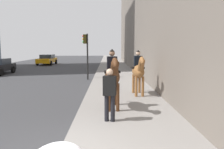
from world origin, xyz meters
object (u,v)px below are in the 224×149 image
object	(u,v)px
mounted_horse_far	(138,71)
car_near_lane	(47,59)
mounted_horse_near	(112,76)
pedestrian_greeting	(110,91)
traffic_light_near_curb	(86,49)

from	to	relation	value
mounted_horse_far	car_near_lane	size ratio (longest dim) A/B	0.49
mounted_horse_near	mounted_horse_far	size ratio (longest dim) A/B	1.03
mounted_horse_near	pedestrian_greeting	size ratio (longest dim) A/B	1.36
mounted_horse_far	pedestrian_greeting	size ratio (longest dim) A/B	1.31
mounted_horse_near	pedestrian_greeting	distance (m)	1.52
mounted_horse_near	mounted_horse_far	distance (m)	2.80
pedestrian_greeting	traffic_light_near_curb	xyz separation A→B (m)	(10.13, 1.70, 1.26)
pedestrian_greeting	traffic_light_near_curb	world-z (taller)	traffic_light_near_curb
mounted_horse_near	traffic_light_near_curb	world-z (taller)	traffic_light_near_curb
pedestrian_greeting	mounted_horse_near	bearing A→B (deg)	6.52
car_near_lane	traffic_light_near_curb	size ratio (longest dim) A/B	1.31
pedestrian_greeting	traffic_light_near_curb	size ratio (longest dim) A/B	0.49
mounted_horse_far	pedestrian_greeting	xyz separation A→B (m)	(-3.95, 1.45, -0.24)
mounted_horse_far	car_near_lane	distance (m)	23.30
pedestrian_greeting	car_near_lane	distance (m)	26.39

